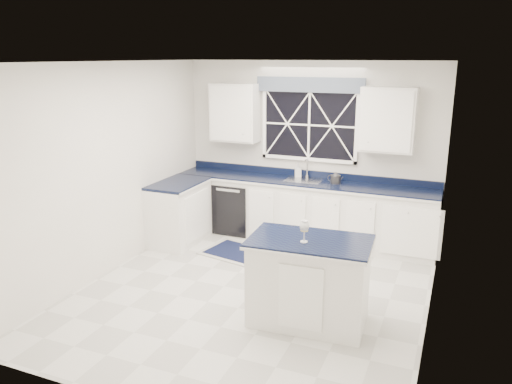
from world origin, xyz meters
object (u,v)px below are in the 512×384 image
at_px(faucet, 307,168).
at_px(kettle, 335,178).
at_px(dishwasher, 237,206).
at_px(wine_glass, 304,227).
at_px(island, 309,281).
at_px(soap_bottle, 298,170).

bearing_deg(faucet, kettle, -19.21).
height_order(dishwasher, wine_glass, wine_glass).
bearing_deg(faucet, wine_glass, -73.68).
bearing_deg(island, soap_bottle, 106.79).
distance_m(dishwasher, kettle, 1.71).
distance_m(faucet, wine_glass, 2.75).
relative_size(kettle, wine_glass, 1.08).
bearing_deg(soap_bottle, kettle, -17.06).
height_order(faucet, soap_bottle, faucet).
distance_m(dishwasher, soap_bottle, 1.16).
distance_m(island, wine_glass, 0.63).
bearing_deg(island, kettle, 93.94).
bearing_deg(soap_bottle, faucet, -9.67).
relative_size(faucet, soap_bottle, 1.43).
xyz_separation_m(faucet, soap_bottle, (-0.15, 0.03, -0.05)).
relative_size(island, kettle, 5.26).
height_order(kettle, wine_glass, wine_glass).
distance_m(faucet, island, 2.75).
bearing_deg(dishwasher, kettle, 0.82).
bearing_deg(faucet, dishwasher, -169.98).
relative_size(faucet, island, 0.23).
height_order(faucet, wine_glass, faucet).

